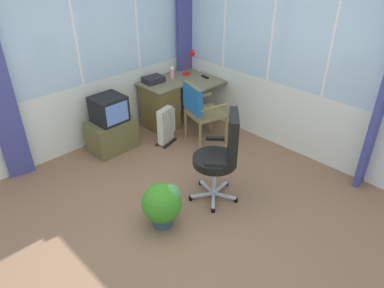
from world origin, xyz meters
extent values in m
cube|color=#845F44|center=(0.00, 0.00, -0.03)|extent=(4.90, 5.16, 0.06)
cube|color=silver|center=(0.00, 2.11, 0.46)|extent=(3.90, 0.06, 0.93)
cube|color=silver|center=(0.00, 2.11, 1.75)|extent=(3.82, 0.06, 1.66)
cube|color=white|center=(0.00, 2.11, 1.75)|extent=(0.04, 0.07, 1.66)
cube|color=white|center=(0.97, 2.11, 1.75)|extent=(0.04, 0.07, 1.66)
cube|color=silver|center=(1.98, 0.00, 0.46)|extent=(0.06, 4.16, 0.93)
cube|color=silver|center=(1.98, 0.00, 1.75)|extent=(0.06, 4.07, 1.66)
cube|color=white|center=(1.98, -0.42, 1.75)|extent=(0.07, 0.04, 1.66)
cube|color=white|center=(1.98, 0.42, 1.75)|extent=(0.07, 0.04, 1.66)
cube|color=white|center=(1.98, 1.25, 1.75)|extent=(0.07, 0.04, 1.66)
cube|color=#404386|center=(1.85, 1.98, 1.33)|extent=(0.31, 0.11, 2.66)
cube|color=#706A4B|center=(1.38, 1.76, 0.72)|extent=(1.10, 0.60, 0.02)
cube|color=#706A4B|center=(1.63, 1.29, 0.72)|extent=(0.60, 0.34, 0.02)
cube|color=brown|center=(1.06, 1.76, 0.35)|extent=(0.40, 0.56, 0.70)
cylinder|color=#4C4C51|center=(1.37, 1.17, 0.35)|extent=(0.04, 0.04, 0.71)
cylinder|color=#4C4C51|center=(0.87, 2.02, 0.35)|extent=(0.04, 0.04, 0.71)
cylinder|color=red|center=(1.67, 1.78, 0.74)|extent=(0.13, 0.13, 0.02)
cylinder|color=red|center=(1.67, 1.78, 0.84)|extent=(0.02, 0.02, 0.19)
cylinder|color=red|center=(1.72, 1.75, 1.03)|extent=(0.02, 0.08, 0.18)
cone|color=red|center=(1.77, 1.71, 1.07)|extent=(0.13, 0.12, 0.12)
cube|color=black|center=(1.78, 1.47, 0.74)|extent=(0.07, 0.16, 0.02)
cylinder|color=pink|center=(1.38, 1.80, 0.81)|extent=(0.06, 0.06, 0.16)
cone|color=white|center=(1.38, 1.80, 0.92)|extent=(0.06, 0.06, 0.06)
cube|color=#241F2A|center=(1.06, 1.88, 0.78)|extent=(0.32, 0.26, 0.09)
cylinder|color=olive|center=(1.41, 0.67, 0.22)|extent=(0.04, 0.04, 0.44)
cylinder|color=olive|center=(1.53, 1.09, 0.22)|extent=(0.04, 0.04, 0.44)
cylinder|color=olive|center=(0.98, 0.79, 0.22)|extent=(0.04, 0.04, 0.44)
cylinder|color=olive|center=(1.10, 1.21, 0.22)|extent=(0.04, 0.04, 0.44)
cube|color=olive|center=(1.25, 0.94, 0.46)|extent=(0.59, 0.59, 0.04)
cube|color=olive|center=(1.04, 1.00, 0.70)|extent=(0.15, 0.43, 0.45)
cube|color=#1F5B9B|center=(1.04, 1.00, 0.73)|extent=(0.18, 0.46, 0.38)
cube|color=olive|center=(1.19, 0.73, 0.64)|extent=(0.43, 0.16, 0.03)
cube|color=olive|center=(1.31, 1.15, 0.64)|extent=(0.43, 0.16, 0.03)
cube|color=#B7B7BF|center=(0.26, -0.14, 0.04)|extent=(0.23, 0.21, 0.02)
cylinder|color=black|center=(0.16, -0.23, 0.02)|extent=(0.05, 0.05, 0.05)
cube|color=#B7B7BF|center=(0.42, -0.17, 0.04)|extent=(0.15, 0.27, 0.02)
cylinder|color=black|center=(0.48, -0.30, 0.02)|extent=(0.05, 0.05, 0.05)
cube|color=#B7B7BF|center=(0.50, -0.03, 0.04)|extent=(0.28, 0.06, 0.02)
cylinder|color=black|center=(0.64, -0.01, 0.02)|extent=(0.05, 0.05, 0.05)
cube|color=#B7B7BF|center=(0.39, 0.09, 0.04)|extent=(0.09, 0.28, 0.02)
cylinder|color=black|center=(0.42, 0.23, 0.02)|extent=(0.05, 0.05, 0.05)
cube|color=#B7B7BF|center=(0.24, 0.03, 0.04)|extent=(0.26, 0.17, 0.02)
cylinder|color=black|center=(0.12, 0.10, 0.02)|extent=(0.05, 0.05, 0.05)
cylinder|color=#B7B7BF|center=(0.36, -0.04, 0.27)|extent=(0.05, 0.05, 0.41)
cylinder|color=black|center=(0.36, -0.04, 0.51)|extent=(0.50, 0.50, 0.09)
cube|color=black|center=(0.49, -0.18, 0.82)|extent=(0.38, 0.35, 0.53)
cube|color=black|center=(0.57, 0.14, 0.64)|extent=(0.18, 0.20, 0.04)
cube|color=black|center=(0.16, -0.22, 0.64)|extent=(0.18, 0.20, 0.04)
cube|color=brown|center=(0.14, 1.73, 0.23)|extent=(0.65, 0.45, 0.45)
cube|color=black|center=(0.14, 1.73, 0.63)|extent=(0.43, 0.41, 0.36)
cube|color=#628ADC|center=(0.14, 1.52, 0.63)|extent=(0.34, 0.01, 0.28)
cube|color=#262628|center=(0.28, 1.73, 0.49)|extent=(0.26, 0.22, 0.07)
cube|color=silver|center=(0.66, 1.27, 0.30)|extent=(0.04, 0.10, 0.54)
cube|color=silver|center=(0.70, 1.28, 0.30)|extent=(0.04, 0.10, 0.54)
cube|color=silver|center=(0.74, 1.29, 0.30)|extent=(0.04, 0.10, 0.54)
cube|color=silver|center=(0.78, 1.30, 0.30)|extent=(0.04, 0.10, 0.54)
cube|color=silver|center=(0.82, 1.31, 0.30)|extent=(0.04, 0.10, 0.54)
cube|color=silver|center=(0.86, 1.32, 0.30)|extent=(0.04, 0.10, 0.54)
cube|color=silver|center=(0.90, 1.33, 0.30)|extent=(0.04, 0.10, 0.54)
cube|color=black|center=(0.80, 1.23, 0.01)|extent=(0.31, 0.11, 0.03)
cube|color=black|center=(0.77, 1.37, 0.01)|extent=(0.31, 0.11, 0.03)
cube|color=silver|center=(0.94, 1.34, 0.32)|extent=(0.07, 0.10, 0.38)
cylinder|color=#2E475B|center=(-0.37, 0.03, 0.07)|extent=(0.22, 0.22, 0.13)
sphere|color=#388621|center=(-0.37, 0.03, 0.29)|extent=(0.42, 0.42, 0.42)
sphere|color=#499147|center=(-0.29, -0.02, 0.37)|extent=(0.23, 0.23, 0.23)
camera|label=1|loc=(-2.14, -2.23, 2.71)|focal=33.10mm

